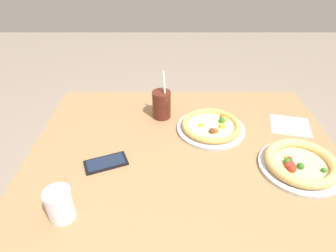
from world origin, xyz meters
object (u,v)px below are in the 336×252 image
object	(u,v)px
pizza_near	(301,164)
cell_phone	(106,163)
drink_cup_colored	(162,104)
pizza_far	(211,126)
water_cup_clear	(60,204)

from	to	relation	value
pizza_near	cell_phone	size ratio (longest dim) A/B	1.70
pizza_near	drink_cup_colored	xyz separation A→B (m)	(-0.49, 0.34, 0.04)
pizza_far	water_cup_clear	world-z (taller)	water_cup_clear
pizza_near	drink_cup_colored	world-z (taller)	drink_cup_colored
pizza_far	drink_cup_colored	xyz separation A→B (m)	(-0.21, 0.10, 0.04)
pizza_far	water_cup_clear	xyz separation A→B (m)	(-0.49, -0.44, 0.03)
drink_cup_colored	water_cup_clear	bearing A→B (deg)	-117.38
pizza_far	drink_cup_colored	world-z (taller)	drink_cup_colored
water_cup_clear	cell_phone	size ratio (longest dim) A/B	0.60
pizza_far	water_cup_clear	distance (m)	0.65
drink_cup_colored	water_cup_clear	world-z (taller)	drink_cup_colored
pizza_far	water_cup_clear	bearing A→B (deg)	-138.25
water_cup_clear	cell_phone	xyz separation A→B (m)	(0.09, 0.23, -0.05)
drink_cup_colored	water_cup_clear	xyz separation A→B (m)	(-0.28, -0.54, -0.01)
water_cup_clear	pizza_far	bearing A→B (deg)	41.75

